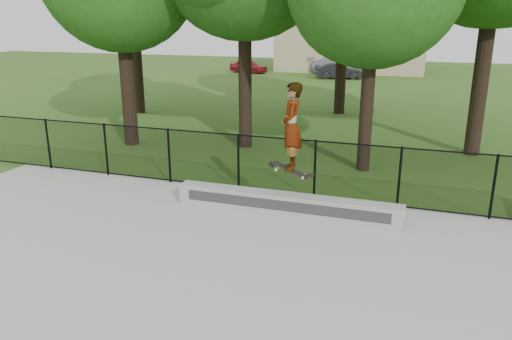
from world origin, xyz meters
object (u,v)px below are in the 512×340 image
(car_c, at_px, (339,66))
(grind_ledge, at_px, (286,204))
(car_b, at_px, (340,71))
(skater_airborne, at_px, (291,128))
(car_a, at_px, (249,66))

(car_c, bearing_deg, grind_ledge, -147.75)
(car_b, xyz_separation_m, skater_airborne, (3.71, -27.54, 1.57))
(car_c, xyz_separation_m, skater_airborne, (4.21, -30.05, 1.44))
(car_a, bearing_deg, grind_ledge, -145.17)
(car_a, relative_size, skater_airborne, 1.53)
(car_b, relative_size, skater_airborne, 1.49)
(car_a, relative_size, car_b, 1.03)
(skater_airborne, bearing_deg, car_c, 97.98)
(grind_ledge, height_order, car_b, car_b)
(grind_ledge, relative_size, skater_airborne, 2.50)
(grind_ledge, relative_size, car_c, 1.20)
(car_c, distance_m, skater_airborne, 30.38)
(car_b, bearing_deg, grind_ledge, 176.42)
(car_a, xyz_separation_m, car_b, (7.80, -1.69, 0.02))
(car_c, bearing_deg, car_b, -144.10)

